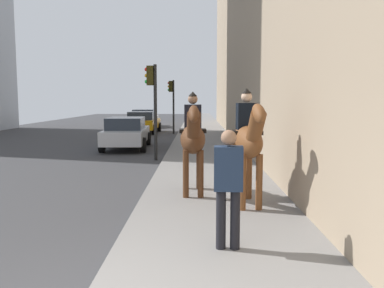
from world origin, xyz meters
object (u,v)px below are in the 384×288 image
object	(u,v)px
traffic_light_far_curb	(172,98)
pedestrian_greeting	(228,181)
mounted_horse_near	(193,137)
car_far_lane	(145,118)
mounted_horse_far	(247,140)
car_near_lane	(126,132)
traffic_light_near_curb	(153,96)
car_mid_lane	(143,122)

from	to	relation	value
traffic_light_far_curb	pedestrian_greeting	bearing A→B (deg)	-174.40
mounted_horse_near	car_far_lane	bearing A→B (deg)	-172.13
car_far_lane	mounted_horse_far	bearing A→B (deg)	-168.06
mounted_horse_far	pedestrian_greeting	distance (m)	2.52
car_near_lane	traffic_light_near_curb	xyz separation A→B (m)	(-3.49, -1.59, 1.61)
car_far_lane	car_near_lane	bearing A→B (deg)	-175.75
pedestrian_greeting	car_near_lane	size ratio (longest dim) A/B	0.38
pedestrian_greeting	traffic_light_far_curb	distance (m)	21.05
car_mid_lane	car_near_lane	bearing A→B (deg)	-175.66
car_near_lane	mounted_horse_near	bearing A→B (deg)	-163.93
car_mid_lane	traffic_light_near_curb	distance (m)	12.57
mounted_horse_near	mounted_horse_far	world-z (taller)	mounted_horse_far
car_mid_lane	car_far_lane	distance (m)	6.19
pedestrian_greeting	car_near_lane	xyz separation A→B (m)	(12.79, 3.64, -0.35)
mounted_horse_near	car_far_lane	world-z (taller)	mounted_horse_near
pedestrian_greeting	car_mid_lane	xyz separation A→B (m)	(21.60, 4.05, -0.34)
mounted_horse_far	traffic_light_far_curb	bearing A→B (deg)	-177.15
pedestrian_greeting	car_mid_lane	world-z (taller)	pedestrian_greeting
mounted_horse_far	traffic_light_near_curb	world-z (taller)	traffic_light_near_curb
mounted_horse_near	traffic_light_far_curb	size ratio (longest dim) A/B	0.66
car_near_lane	traffic_light_near_curb	size ratio (longest dim) A/B	1.29
mounted_horse_far	pedestrian_greeting	world-z (taller)	mounted_horse_far
mounted_horse_near	pedestrian_greeting	xyz separation A→B (m)	(-3.43, -0.53, -0.30)
mounted_horse_far	car_near_lane	xyz separation A→B (m)	(10.35, 4.20, -0.68)
car_mid_lane	traffic_light_near_curb	size ratio (longest dim) A/B	1.21
mounted_horse_near	car_near_lane	bearing A→B (deg)	-163.46
pedestrian_greeting	car_near_lane	bearing A→B (deg)	19.56
mounted_horse_near	car_near_lane	xyz separation A→B (m)	(9.36, 3.11, -0.64)
mounted_horse_far	traffic_light_far_curb	world-z (taller)	traffic_light_far_curb
mounted_horse_near	pedestrian_greeting	size ratio (longest dim) A/B	1.35
traffic_light_near_curb	traffic_light_far_curb	distance (m)	11.61
mounted_horse_far	car_mid_lane	bearing A→B (deg)	-171.68
mounted_horse_far	car_far_lane	size ratio (longest dim) A/B	0.52
car_near_lane	traffic_light_near_curb	world-z (taller)	traffic_light_near_curb
traffic_light_near_curb	traffic_light_far_curb	world-z (taller)	traffic_light_near_curb
mounted_horse_far	car_far_lane	bearing A→B (deg)	-173.48
traffic_light_near_curb	car_near_lane	bearing A→B (deg)	24.45
car_near_lane	car_mid_lane	distance (m)	8.82
traffic_light_near_curb	car_far_lane	bearing A→B (deg)	8.15
traffic_light_near_curb	pedestrian_greeting	bearing A→B (deg)	-167.56
mounted_horse_near	car_mid_lane	bearing A→B (deg)	-170.88
car_far_lane	mounted_horse_near	bearing A→B (deg)	-170.07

